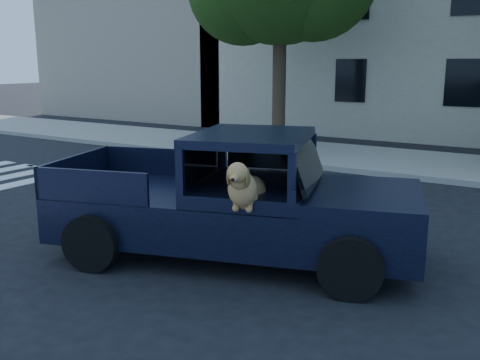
{
  "coord_description": "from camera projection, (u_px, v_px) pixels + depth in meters",
  "views": [
    {
      "loc": [
        4.25,
        -6.12,
        2.91
      ],
      "look_at": [
        0.46,
        -0.02,
        1.31
      ],
      "focal_mm": 40.0,
      "sensor_mm": 36.0,
      "label": 1
    }
  ],
  "objects": [
    {
      "name": "building_left",
      "position": [
        157.0,
        40.0,
        28.43
      ],
      "size": [
        12.0,
        6.0,
        8.0
      ],
      "primitive_type": "cube",
      "color": "tan",
      "rests_on": "ground"
    },
    {
      "name": "ground",
      "position": [
        214.0,
        263.0,
        7.9
      ],
      "size": [
        120.0,
        120.0,
        0.0
      ],
      "primitive_type": "plane",
      "color": "black",
      "rests_on": "ground"
    },
    {
      "name": "lane_stripes",
      "position": [
        411.0,
        225.0,
        9.69
      ],
      "size": [
        21.6,
        0.14,
        0.01
      ],
      "primitive_type": null,
      "color": "silver",
      "rests_on": "ground"
    },
    {
      "name": "pickup_truck",
      "position": [
        228.0,
        216.0,
        8.01
      ],
      "size": [
        5.7,
        3.53,
        1.91
      ],
      "rotation": [
        0.0,
        0.0,
        0.29
      ],
      "color": "black",
      "rests_on": "ground"
    },
    {
      "name": "far_sidewalk",
      "position": [
        394.0,
        161.0,
        15.51
      ],
      "size": [
        60.0,
        4.0,
        0.15
      ],
      "primitive_type": "cube",
      "color": "gray",
      "rests_on": "ground"
    }
  ]
}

